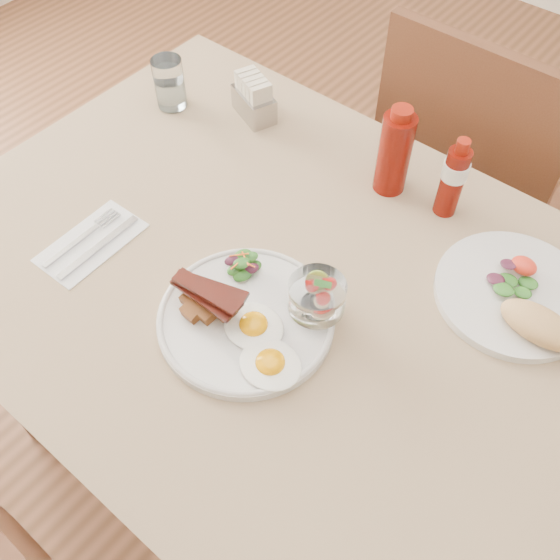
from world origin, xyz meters
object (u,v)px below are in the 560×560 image
Objects in this scene: main_plate at (246,319)px; water_glass at (170,86)px; chair_far at (469,177)px; second_plate at (520,299)px; ketchup_bottle at (395,152)px; sugar_caddy at (254,99)px; hot_sauce_bottle at (453,178)px; fruit_cup at (317,296)px; table at (302,321)px.

water_glass is at bearing 146.88° from main_plate.
chair_far is 0.74m from water_glass.
second_plate is 0.33m from ketchup_bottle.
chair_far is 0.58m from sugar_caddy.
water_glass is at bearing -130.72° from sugar_caddy.
hot_sauce_bottle is at bearing -76.71° from chair_far.
water_glass is (-0.16, -0.08, 0.01)m from sugar_caddy.
second_plate is at bearing 44.45° from fruit_cup.
second_plate is 1.59× the size of hot_sauce_bottle.
second_plate is at bearing -58.69° from chair_far.
water_glass reaches higher than table.
ketchup_bottle reaches higher than main_plate.
ketchup_bottle reaches higher than hot_sauce_bottle.
main_plate is 2.60× the size of water_glass.
hot_sauce_bottle is 1.43× the size of sugar_caddy.
fruit_cup is 0.55× the size of hot_sauce_bottle.
second_plate is 1.45× the size of ketchup_bottle.
main_plate is (-0.03, -0.77, 0.24)m from chair_far.
sugar_caddy reaches higher than table.
second_plate reaches higher than main_plate.
ketchup_bottle is 0.34m from sugar_caddy.
table is at bearing -18.02° from sugar_caddy.
hot_sauce_bottle reaches higher than fruit_cup.
sugar_caddy is at bearing 141.36° from fruit_cup.
sugar_caddy is (-0.65, 0.10, 0.02)m from second_plate.
main_plate reaches higher than table.
second_plate is 0.80m from water_glass.
sugar_caddy is at bearing 171.32° from second_plate.
table is 5.18× the size of second_plate.
sugar_caddy reaches higher than second_plate.
table is 0.48m from sugar_caddy.
water_glass is (-0.52, -0.45, 0.27)m from chair_far.
hot_sauce_bottle reaches higher than sugar_caddy.
hot_sauce_bottle reaches higher than main_plate.
water_glass is (-0.52, 0.21, 0.14)m from table.
sugar_caddy is at bearing 28.19° from water_glass.
table is 0.15m from main_plate.
chair_far reaches higher than second_plate.
sugar_caddy is (-0.33, 0.40, 0.03)m from main_plate.
sugar_caddy is (-0.33, 0.00, -0.04)m from ketchup_bottle.
water_glass is at bearing -170.31° from ketchup_bottle.
water_glass is at bearing -138.80° from chair_far.
water_glass is at bearing 156.67° from fruit_cup.
ketchup_bottle is at bearing 21.06° from sugar_caddy.
chair_far reaches higher than water_glass.
second_plate is 2.28× the size of sugar_caddy.
hot_sauce_bottle is 0.61m from water_glass.
fruit_cup is at bearing 40.95° from main_plate.
sugar_caddy is (-0.41, 0.33, -0.03)m from fruit_cup.
second_plate reaches higher than table.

